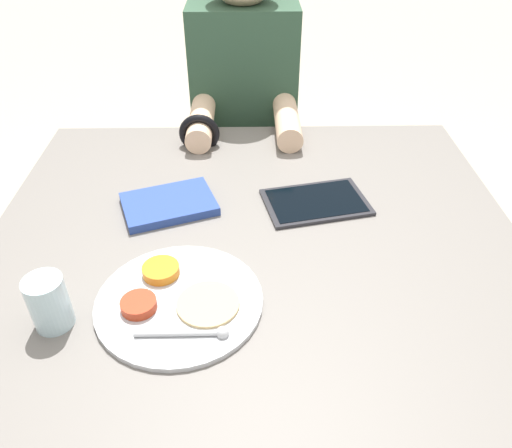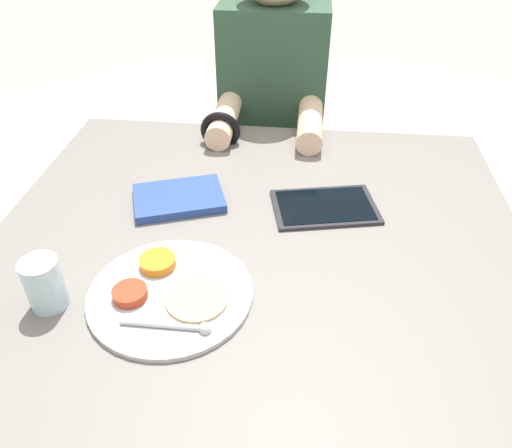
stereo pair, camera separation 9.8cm
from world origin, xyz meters
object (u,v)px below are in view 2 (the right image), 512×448
at_px(red_notebook, 179,199).
at_px(drinking_glass, 44,284).
at_px(tablet_device, 325,207).
at_px(person_diner, 272,148).
at_px(thali_tray, 169,292).

relative_size(red_notebook, drinking_glass, 2.39).
height_order(tablet_device, drinking_glass, drinking_glass).
xyz_separation_m(red_notebook, tablet_device, (0.33, 0.01, -0.00)).
bearing_deg(red_notebook, person_diner, 73.60).
distance_m(red_notebook, tablet_device, 0.33).
bearing_deg(red_notebook, drinking_glass, -114.34).
bearing_deg(person_diner, red_notebook, -106.40).
height_order(thali_tray, person_diner, person_diner).
height_order(tablet_device, person_diner, person_diner).
xyz_separation_m(tablet_device, person_diner, (-0.16, 0.57, -0.17)).
relative_size(thali_tray, tablet_device, 1.16).
bearing_deg(thali_tray, drinking_glass, -168.19).
relative_size(thali_tray, person_diner, 0.24).
bearing_deg(tablet_device, thali_tray, -132.67).
distance_m(tablet_device, drinking_glass, 0.60).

